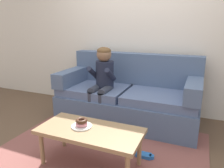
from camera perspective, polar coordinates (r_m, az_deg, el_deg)
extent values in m
plane|color=brown|center=(2.66, -1.85, -16.32)|extent=(10.00, 10.00, 0.00)
cube|color=silver|center=(3.58, 7.67, 15.30)|extent=(8.00, 0.10, 2.80)
cube|color=brown|center=(2.47, -4.41, -18.97)|extent=(2.28, 2.07, 0.01)
cube|color=slate|center=(3.24, 4.00, -6.52)|extent=(2.01, 0.90, 0.38)
cube|color=slate|center=(3.30, -4.50, -1.52)|extent=(0.97, 0.74, 0.12)
cube|color=slate|center=(2.99, 12.93, -3.66)|extent=(0.97, 0.74, 0.12)
cube|color=slate|center=(3.41, 6.09, 4.15)|extent=(2.01, 0.20, 0.48)
cube|color=slate|center=(3.50, -10.07, 2.13)|extent=(0.20, 0.90, 0.22)
cube|color=slate|center=(2.96, 21.00, -1.09)|extent=(0.20, 0.90, 0.22)
cube|color=#937551|center=(2.18, -5.85, -12.33)|extent=(1.04, 0.49, 0.04)
cylinder|color=#937551|center=(2.39, -18.08, -16.05)|extent=(0.04, 0.04, 0.36)
cylinder|color=#937551|center=(2.64, -12.73, -12.46)|extent=(0.04, 0.04, 0.36)
cylinder|color=#937551|center=(2.28, 7.29, -16.87)|extent=(0.04, 0.04, 0.36)
cylinder|color=#1E2338|center=(3.13, -1.93, 2.52)|extent=(0.26, 0.26, 0.40)
sphere|color=#846047|center=(3.06, -2.14, 7.86)|extent=(0.21, 0.21, 0.21)
ellipsoid|color=brown|center=(3.06, -2.15, 8.74)|extent=(0.20, 0.20, 0.12)
cylinder|color=#333847|center=(3.08, -4.41, -1.38)|extent=(0.11, 0.30, 0.11)
cylinder|color=#333847|center=(3.03, -5.62, -6.29)|extent=(0.09, 0.09, 0.44)
cube|color=black|center=(3.10, -5.95, -10.91)|extent=(0.10, 0.20, 0.06)
cylinder|color=#1E2338|center=(3.09, -5.04, 2.96)|extent=(0.07, 0.29, 0.23)
cylinder|color=#333847|center=(3.02, -1.71, -1.72)|extent=(0.11, 0.30, 0.11)
cylinder|color=#333847|center=(2.97, -2.88, -6.76)|extent=(0.09, 0.09, 0.44)
cube|color=black|center=(3.03, -3.24, -11.47)|extent=(0.10, 0.20, 0.06)
cylinder|color=#1E2338|center=(2.98, -0.40, 2.54)|extent=(0.07, 0.29, 0.23)
cylinder|color=white|center=(2.23, -8.05, -11.04)|extent=(0.21, 0.21, 0.01)
torus|color=pink|center=(2.21, -8.07, -10.46)|extent=(0.17, 0.17, 0.04)
torus|color=#422619|center=(2.20, -8.11, -9.61)|extent=(0.13, 0.13, 0.04)
cube|color=blue|center=(2.49, 8.45, -18.28)|extent=(0.16, 0.09, 0.05)
cylinder|color=blue|center=(2.50, 6.48, -17.94)|extent=(0.06, 0.06, 0.05)
cylinder|color=blue|center=(2.47, 10.47, -18.61)|extent=(0.06, 0.06, 0.05)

